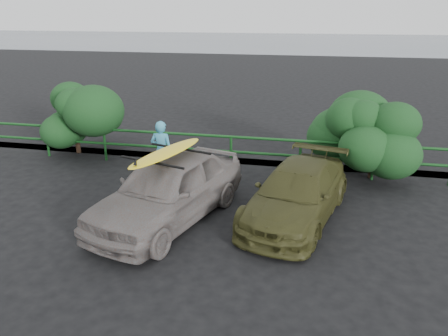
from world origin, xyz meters
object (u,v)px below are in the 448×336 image
at_px(guardrail, 198,150).
at_px(sedan, 168,189).
at_px(olive_vehicle, 297,193).
at_px(man, 162,151).
at_px(surfboard, 167,152).

height_order(guardrail, sedan, sedan).
bearing_deg(guardrail, olive_vehicle, -42.57).
bearing_deg(man, surfboard, 115.80).
distance_m(guardrail, sedan, 3.53).
height_order(guardrail, olive_vehicle, olive_vehicle).
height_order(olive_vehicle, man, man).
bearing_deg(surfboard, sedan, 16.51).
relative_size(guardrail, olive_vehicle, 3.39).
bearing_deg(guardrail, man, -117.09).
bearing_deg(surfboard, olive_vehicle, 30.59).
xyz_separation_m(guardrail, sedan, (0.29, -3.51, 0.23)).
bearing_deg(olive_vehicle, sedan, -151.98).
xyz_separation_m(sedan, olive_vehicle, (2.78, 0.70, -0.15)).
relative_size(sedan, olive_vehicle, 1.07).
height_order(guardrail, surfboard, surfboard).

